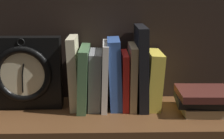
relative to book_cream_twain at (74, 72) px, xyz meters
The scene contains 13 objects.
ground_plane 17.53cm from the book_cream_twain, 22.70° to the right, with size 82.85×28.99×2.50cm, color brown.
back_panel 17.47cm from the book_cream_twain, 38.13° to the left, with size 82.85×1.20×40.99cm, color black.
book_cream_twain is the anchor object (origin of this frame).
book_green_romantic 3.38cm from the book_cream_twain, ahead, with size 2.72×16.93×18.84cm, color #476B44.
book_gray_chess 6.87cm from the book_cream_twain, ahead, with size 3.72×13.44×17.54cm, color gray.
book_white_catcher 9.58cm from the book_cream_twain, ahead, with size 1.76×15.45×20.20cm, color silver.
book_blue_modern 12.57cm from the book_cream_twain, ahead, with size 3.71×13.07×21.30cm, color #2D4C8E.
book_red_requiem 15.86cm from the book_cream_twain, ahead, with size 1.91×13.58×17.10cm, color red.
book_tan_shortstories 18.01cm from the book_cream_twain, ahead, with size 2.07×14.40×19.45cm, color tan.
book_black_skeptic 20.80cm from the book_cream_twain, ahead, with size 2.88×15.70×25.21cm, color black.
book_yellow_seinlanguage 24.65cm from the book_cream_twain, ahead, with size 4.12×13.78×17.29cm, color gold.
framed_clock 14.95cm from the book_cream_twain, behind, with size 22.19×6.12×22.19cm.
book_stack_side 40.51cm from the book_cream_twain, ahead, with size 19.11×14.72×6.93cm.
Camera 1 is at (-2.00, -87.38, 35.47)cm, focal length 49.55 mm.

